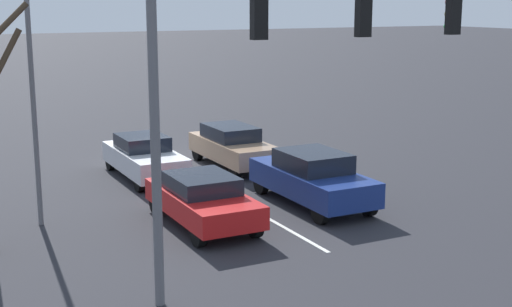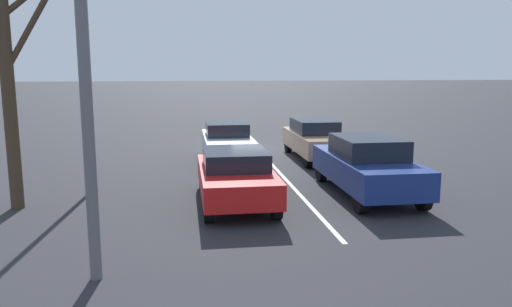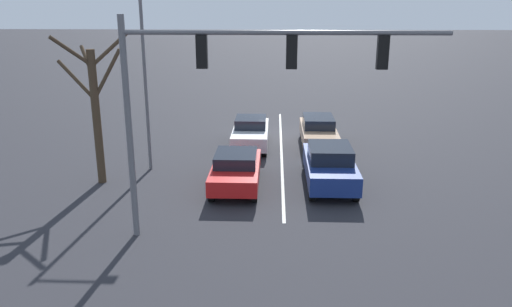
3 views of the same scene
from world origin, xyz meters
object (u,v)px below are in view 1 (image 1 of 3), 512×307
(traffic_signal_gantry, at_px, (288,53))
(car_tan_leftlane_second, at_px, (232,146))
(car_red_midlane_front, at_px, (203,199))
(car_navy_leftlane_front, at_px, (312,177))
(car_silver_midlane_second, at_px, (144,157))
(street_lamp_right_shoulder, at_px, (41,61))

(traffic_signal_gantry, bearing_deg, car_tan_leftlane_second, -109.17)
(car_red_midlane_front, bearing_deg, car_navy_leftlane_front, -174.22)
(car_navy_leftlane_front, height_order, car_silver_midlane_second, car_navy_leftlane_front)
(car_navy_leftlane_front, relative_size, car_tan_leftlane_second, 1.04)
(car_navy_leftlane_front, relative_size, car_silver_midlane_second, 1.05)
(car_red_midlane_front, bearing_deg, traffic_signal_gantry, 91.51)
(car_navy_leftlane_front, distance_m, traffic_signal_gantry, 7.43)
(car_red_midlane_front, xyz_separation_m, street_lamp_right_shoulder, (3.76, -2.09, 3.80))
(car_tan_leftlane_second, distance_m, traffic_signal_gantry, 12.03)
(car_navy_leftlane_front, height_order, street_lamp_right_shoulder, street_lamp_right_shoulder)
(car_navy_leftlane_front, bearing_deg, car_tan_leftlane_second, -90.12)
(traffic_signal_gantry, bearing_deg, car_navy_leftlane_front, -126.96)
(car_red_midlane_front, distance_m, traffic_signal_gantry, 6.23)
(car_silver_midlane_second, bearing_deg, car_red_midlane_front, 87.09)
(car_tan_leftlane_second, height_order, traffic_signal_gantry, traffic_signal_gantry)
(car_navy_leftlane_front, xyz_separation_m, traffic_signal_gantry, (3.68, 4.89, 4.21))
(car_tan_leftlane_second, bearing_deg, car_silver_midlane_second, 2.24)
(traffic_signal_gantry, height_order, street_lamp_right_shoulder, street_lamp_right_shoulder)
(car_navy_leftlane_front, bearing_deg, car_silver_midlane_second, -58.01)
(car_silver_midlane_second, height_order, traffic_signal_gantry, traffic_signal_gantry)
(street_lamp_right_shoulder, bearing_deg, traffic_signal_gantry, 120.45)
(car_navy_leftlane_front, relative_size, street_lamp_right_shoulder, 0.61)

